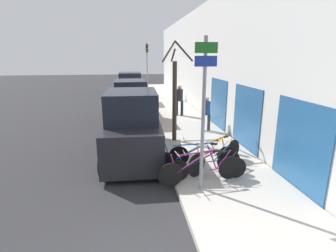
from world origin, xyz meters
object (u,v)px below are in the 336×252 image
Objects in this scene: parked_car_3 at (130,84)px; parked_car_2 at (130,90)px; bicycle_0 at (201,169)px; bicycle_1 at (207,167)px; parked_car_0 at (132,129)px; pedestrian_far at (179,98)px; street_tree at (175,96)px; signpost at (204,110)px; bicycle_2 at (197,160)px; pedestrian_near at (206,111)px; traffic_light at (147,63)px; bicycle_3 at (216,155)px; bicycle_4 at (203,154)px; parked_car_1 at (131,103)px.

parked_car_2 is at bearing -93.07° from parked_car_3.
bicycle_1 is (0.23, 0.16, -0.03)m from bicycle_0.
parked_car_3 is (0.04, 16.45, -0.14)m from parked_car_0.
street_tree is at bearing 95.40° from pedestrian_far.
signpost is at bearing 157.59° from bicycle_0.
signpost reaches higher than bicycle_2.
bicycle_2 is at bearing -109.33° from pedestrian_near.
pedestrian_near is (1.43, 4.96, 0.56)m from bicycle_1.
parked_car_3 is (-2.01, 18.79, 0.43)m from bicycle_1.
street_tree reaches higher than bicycle_0.
bicycle_0 is 0.55× the size of parked_car_0.
parked_car_2 is at bearing -121.35° from traffic_light.
bicycle_3 is (0.74, 0.93, 0.01)m from bicycle_0.
signpost is 1.99m from bicycle_2.
bicycle_4 is 1.21× the size of pedestrian_far.
bicycle_2 is 0.59× the size of traffic_light.
bicycle_0 reaches higher than bicycle_4.
pedestrian_near is 11.50m from traffic_light.
parked_car_0 is 0.97× the size of parked_car_3.
bicycle_0 is 0.54× the size of traffic_light.
bicycle_1 is 1.07× the size of bicycle_3.
signpost is 0.93× the size of parked_car_2.
bicycle_4 is 0.49× the size of parked_car_1.
parked_car_3 is at bearing 104.30° from pedestrian_near.
traffic_light is at bearing 77.28° from parked_car_1.
signpost is at bearing 174.79° from bicycle_2.
signpost is at bearing -80.25° from parked_car_1.
parked_car_3 is at bearing 95.02° from signpost.
parked_car_0 reaches higher than parked_car_1.
parked_car_3 is at bearing -55.85° from pedestrian_far.
bicycle_1 is 8.30m from parked_car_1.
signpost is at bearing 149.39° from bicycle_1.
bicycle_2 is at bearing 101.73° from pedestrian_far.
parked_car_0 reaches higher than pedestrian_far.
bicycle_3 is (0.70, 0.32, 0.00)m from bicycle_2.
pedestrian_near reaches higher than bicycle_0.
bicycle_0 is at bearing 170.19° from bicycle_4.
pedestrian_near is at bearing -25.01° from bicycle_0.
pedestrian_far is at bearing -77.91° from parked_car_3.
bicycle_3 is at bearing -102.01° from pedestrian_near.
pedestrian_near is (3.49, -3.07, 0.02)m from parked_car_1.
bicycle_3 is 7.72m from parked_car_1.
bicycle_4 is 0.50× the size of parked_car_0.
bicycle_2 reaches higher than bicycle_4.
bicycle_4 is 2.65m from parked_car_0.
bicycle_0 is 16.48m from traffic_light.
signpost is 1.60× the size of bicycle_0.
parked_car_2 is 3.51m from traffic_light.
parked_car_3 is at bearing 90.28° from parked_car_2.
parked_car_3 is 2.52× the size of pedestrian_far.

